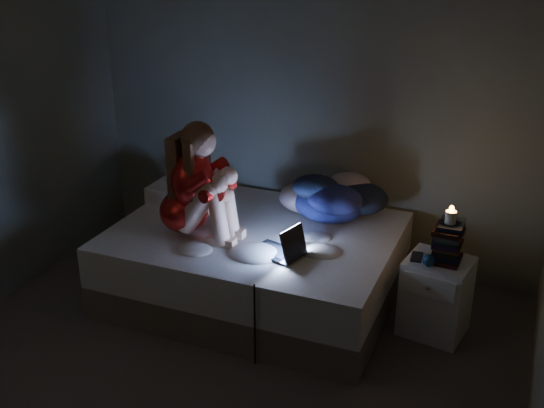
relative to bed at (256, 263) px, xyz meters
The scene contains 12 objects.
floor 1.14m from the bed, 83.78° to the right, with size 3.60×3.80×0.02m, color #4A4340.
wall_back 1.32m from the bed, 81.58° to the left, with size 3.60×0.02×2.60m, color #5A5C57.
bed is the anchor object (origin of this frame).
pillow 0.85m from the bed, 161.01° to the left, with size 0.45×0.32×0.13m, color silver.
woman 0.84m from the bed, 150.52° to the right, with size 0.51×0.33×0.82m, color maroon, non-canonical shape.
laptop 0.55m from the bed, 46.33° to the right, with size 0.33×0.23×0.23m, color black, non-canonical shape.
clothes_pile 0.73m from the bed, 45.51° to the left, with size 0.57×0.46×0.34m, color #171951, non-canonical shape.
nightstand 1.28m from the bed, ahead, with size 0.40×0.36×0.54m, color silver.
book_stack 1.38m from the bed, ahead, with size 0.19×0.25×0.28m, color black, non-canonical shape.
candle 1.44m from the bed, ahead, with size 0.07×0.07×0.08m, color beige.
phone 1.18m from the bed, ahead, with size 0.07×0.14×0.01m, color black.
blue_orb 1.29m from the bed, ahead, with size 0.08×0.08×0.08m, color navy.
Camera 1 is at (1.60, -2.76, 2.51)m, focal length 43.64 mm.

